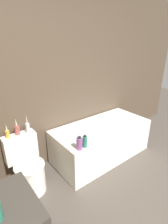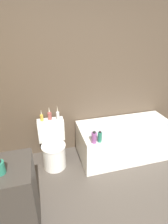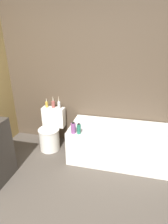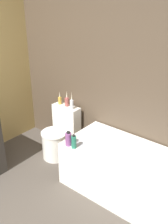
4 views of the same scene
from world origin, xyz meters
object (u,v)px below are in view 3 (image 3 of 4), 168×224
Objects in this scene: vase_gold at (47,104)px; vase_silver at (53,104)px; vase_bronze at (59,104)px; shampoo_bottle_short at (79,129)px; shampoo_bottle_tall at (73,128)px; toilet at (51,132)px; bathtub at (119,143)px.

vase_gold is 0.87× the size of vase_silver.
vase_bronze reaches higher than shampoo_bottle_short.
vase_silver is 0.82m from shampoo_bottle_tall.
vase_bronze is 0.71m from shampoo_bottle_tall.
toilet is 0.52m from vase_gold.
shampoo_bottle_tall is (0.43, -0.55, -0.15)m from vase_bronze.
vase_bronze is at bearing -17.03° from vase_silver.
vase_bronze is at bearing 51.39° from toilet.
shampoo_bottle_tall is at bearing -51.97° from vase_bronze.
toilet is at bearing -128.61° from vase_bronze.
vase_bronze is (-1.12, 0.23, 0.51)m from bathtub.
bathtub is at bearing 24.66° from shampoo_bottle_tall.
shampoo_bottle_short is (0.64, -0.39, 0.34)m from toilet.
bathtub is 6.50× the size of vase_bronze.
vase_bronze is 0.77m from shampoo_bottle_short.
shampoo_bottle_tall reaches higher than bathtub.
vase_gold is at bearing 174.69° from vase_bronze.
vase_silver reaches higher than shampoo_bottle_short.
toilet is 0.52m from vase_silver.
shampoo_bottle_short reaches higher than bathtub.
bathtub is 1.48m from vase_gold.
shampoo_bottle_tall is at bearing -35.24° from toilet.
vase_silver reaches higher than vase_gold.
toilet is 2.89× the size of vase_bronze.
vase_gold is 0.97m from shampoo_bottle_short.
vase_silver is at bearing 167.64° from bathtub.
shampoo_bottle_short is at bearing -152.27° from bathtub.
vase_gold reaches higher than shampoo_bottle_tall.
vase_gold is at bearing 124.81° from toilet.
shampoo_bottle_short is (0.77, -0.57, -0.13)m from vase_gold.
shampoo_bottle_short is (0.64, -0.59, -0.14)m from vase_silver.
toilet is 3.72× the size of vase_gold.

